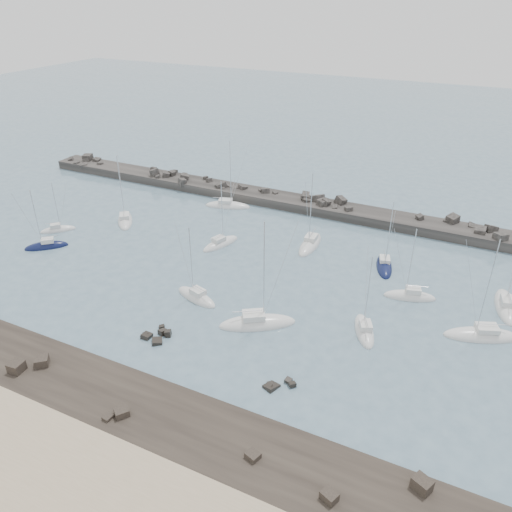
{
  "coord_description": "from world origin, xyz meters",
  "views": [
    {
      "loc": [
        30.2,
        -50.27,
        40.13
      ],
      "look_at": [
        0.05,
        12.0,
        2.2
      ],
      "focal_mm": 35.0,
      "sensor_mm": 36.0,
      "label": 1
    }
  ],
  "objects_px": {
    "sailboat_1": "(125,221)",
    "sailboat_6": "(310,245)",
    "sailboat_2": "(47,247)",
    "sailboat_13": "(364,331)",
    "sailboat_5": "(197,297)",
    "sailboat_10": "(506,307)",
    "sailboat_4": "(228,206)",
    "sailboat_7": "(257,324)",
    "sailboat_3": "(220,244)",
    "sailboat_0": "(58,230)",
    "sailboat_8": "(384,266)",
    "sailboat_9": "(410,297)",
    "sailboat_11": "(481,336)"
  },
  "relations": [
    {
      "from": "sailboat_1",
      "to": "sailboat_6",
      "type": "bearing_deg",
      "value": 9.53
    },
    {
      "from": "sailboat_2",
      "to": "sailboat_13",
      "type": "xyz_separation_m",
      "value": [
        55.75,
        0.53,
        0.0
      ]
    },
    {
      "from": "sailboat_1",
      "to": "sailboat_13",
      "type": "bearing_deg",
      "value": -15.52
    },
    {
      "from": "sailboat_5",
      "to": "sailboat_10",
      "type": "xyz_separation_m",
      "value": [
        40.48,
        16.97,
        -0.0
      ]
    },
    {
      "from": "sailboat_4",
      "to": "sailboat_7",
      "type": "xyz_separation_m",
      "value": [
        22.85,
        -33.51,
        0.03
      ]
    },
    {
      "from": "sailboat_2",
      "to": "sailboat_3",
      "type": "distance_m",
      "value": 30.04
    },
    {
      "from": "sailboat_0",
      "to": "sailboat_8",
      "type": "relative_size",
      "value": 0.81
    },
    {
      "from": "sailboat_9",
      "to": "sailboat_13",
      "type": "distance_m",
      "value": 11.53
    },
    {
      "from": "sailboat_0",
      "to": "sailboat_3",
      "type": "height_order",
      "value": "sailboat_3"
    },
    {
      "from": "sailboat_1",
      "to": "sailboat_11",
      "type": "xyz_separation_m",
      "value": [
        64.33,
        -8.39,
        -0.01
      ]
    },
    {
      "from": "sailboat_4",
      "to": "sailboat_9",
      "type": "relative_size",
      "value": 1.22
    },
    {
      "from": "sailboat_5",
      "to": "sailboat_13",
      "type": "bearing_deg",
      "value": 6.59
    },
    {
      "from": "sailboat_8",
      "to": "sailboat_9",
      "type": "height_order",
      "value": "sailboat_8"
    },
    {
      "from": "sailboat_11",
      "to": "sailboat_0",
      "type": "bearing_deg",
      "value": -179.71
    },
    {
      "from": "sailboat_2",
      "to": "sailboat_8",
      "type": "distance_m",
      "value": 57.27
    },
    {
      "from": "sailboat_5",
      "to": "sailboat_8",
      "type": "distance_m",
      "value": 30.63
    },
    {
      "from": "sailboat_3",
      "to": "sailboat_5",
      "type": "xyz_separation_m",
      "value": [
        5.17,
        -16.2,
        0.01
      ]
    },
    {
      "from": "sailboat_5",
      "to": "sailboat_1",
      "type": "bearing_deg",
      "value": 147.6
    },
    {
      "from": "sailboat_9",
      "to": "sailboat_10",
      "type": "xyz_separation_m",
      "value": [
        12.7,
        3.31,
        -0.0
      ]
    },
    {
      "from": "sailboat_2",
      "to": "sailboat_4",
      "type": "relative_size",
      "value": 0.8
    },
    {
      "from": "sailboat_9",
      "to": "sailboat_8",
      "type": "bearing_deg",
      "value": 126.66
    },
    {
      "from": "sailboat_3",
      "to": "sailboat_13",
      "type": "xyz_separation_m",
      "value": [
        29.16,
        -13.43,
        0.02
      ]
    },
    {
      "from": "sailboat_0",
      "to": "sailboat_4",
      "type": "height_order",
      "value": "sailboat_4"
    },
    {
      "from": "sailboat_9",
      "to": "sailboat_13",
      "type": "height_order",
      "value": "sailboat_9"
    },
    {
      "from": "sailboat_3",
      "to": "sailboat_8",
      "type": "height_order",
      "value": "sailboat_8"
    },
    {
      "from": "sailboat_7",
      "to": "sailboat_3",
      "type": "bearing_deg",
      "value": 131.21
    },
    {
      "from": "sailboat_8",
      "to": "sailboat_9",
      "type": "bearing_deg",
      "value": -53.34
    },
    {
      "from": "sailboat_11",
      "to": "sailboat_13",
      "type": "distance_m",
      "value": 14.99
    },
    {
      "from": "sailboat_3",
      "to": "sailboat_13",
      "type": "height_order",
      "value": "sailboat_3"
    },
    {
      "from": "sailboat_11",
      "to": "sailboat_8",
      "type": "bearing_deg",
      "value": 141.07
    },
    {
      "from": "sailboat_7",
      "to": "sailboat_10",
      "type": "distance_m",
      "value": 35.27
    },
    {
      "from": "sailboat_9",
      "to": "sailboat_5",
      "type": "bearing_deg",
      "value": -153.83
    },
    {
      "from": "sailboat_1",
      "to": "sailboat_2",
      "type": "distance_m",
      "value": 15.48
    },
    {
      "from": "sailboat_7",
      "to": "sailboat_4",
      "type": "bearing_deg",
      "value": 124.29
    },
    {
      "from": "sailboat_8",
      "to": "sailboat_7",
      "type": "bearing_deg",
      "value": -117.15
    },
    {
      "from": "sailboat_8",
      "to": "sailboat_11",
      "type": "xyz_separation_m",
      "value": [
        15.52,
        -12.53,
        0.0
      ]
    },
    {
      "from": "sailboat_3",
      "to": "sailboat_11",
      "type": "distance_m",
      "value": 43.76
    },
    {
      "from": "sailboat_0",
      "to": "sailboat_11",
      "type": "bearing_deg",
      "value": 0.29
    },
    {
      "from": "sailboat_3",
      "to": "sailboat_9",
      "type": "distance_m",
      "value": 33.05
    },
    {
      "from": "sailboat_1",
      "to": "sailboat_6",
      "type": "height_order",
      "value": "sailboat_6"
    },
    {
      "from": "sailboat_1",
      "to": "sailboat_4",
      "type": "distance_m",
      "value": 20.59
    },
    {
      "from": "sailboat_5",
      "to": "sailboat_6",
      "type": "distance_m",
      "value": 24.46
    },
    {
      "from": "sailboat_5",
      "to": "sailboat_7",
      "type": "height_order",
      "value": "sailboat_7"
    },
    {
      "from": "sailboat_10",
      "to": "sailboat_11",
      "type": "relative_size",
      "value": 0.97
    },
    {
      "from": "sailboat_2",
      "to": "sailboat_9",
      "type": "xyz_separation_m",
      "value": [
        59.55,
        11.41,
        0.0
      ]
    },
    {
      "from": "sailboat_0",
      "to": "sailboat_8",
      "type": "distance_m",
      "value": 58.71
    },
    {
      "from": "sailboat_0",
      "to": "sailboat_9",
      "type": "height_order",
      "value": "sailboat_9"
    },
    {
      "from": "sailboat_8",
      "to": "sailboat_9",
      "type": "xyz_separation_m",
      "value": [
        5.41,
        -7.27,
        0.02
      ]
    },
    {
      "from": "sailboat_6",
      "to": "sailboat_8",
      "type": "height_order",
      "value": "sailboat_6"
    },
    {
      "from": "sailboat_1",
      "to": "sailboat_6",
      "type": "distance_m",
      "value": 35.96
    }
  ]
}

